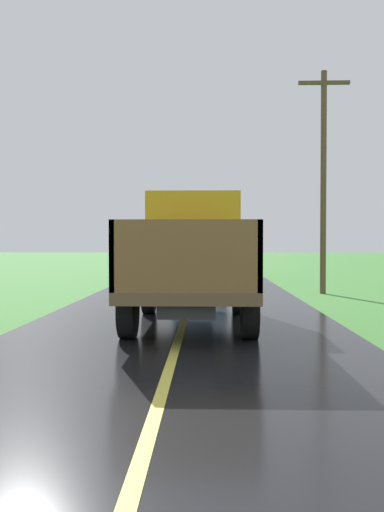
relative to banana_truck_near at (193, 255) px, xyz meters
The scene contains 3 objects.
banana_truck_near is the anchor object (origin of this frame).
banana_truck_far 14.56m from the banana_truck_near, 89.98° to the left, with size 2.38×5.81×2.80m.
utility_pole_roadside 8.49m from the banana_truck_near, 58.37° to the left, with size 1.73×0.20×7.55m.
Camera 1 is at (0.50, 0.10, 1.73)m, focal length 38.69 mm.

